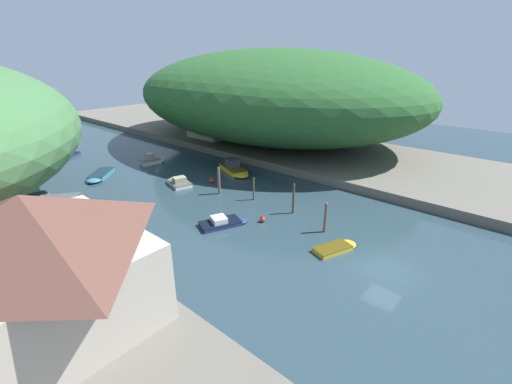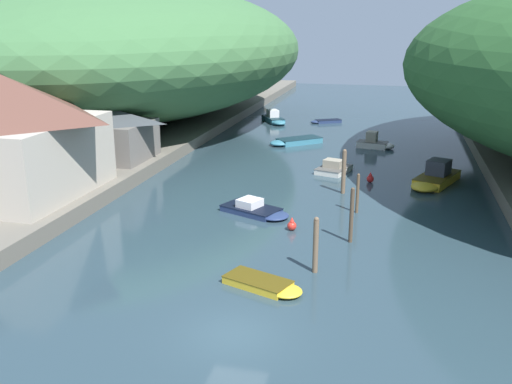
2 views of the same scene
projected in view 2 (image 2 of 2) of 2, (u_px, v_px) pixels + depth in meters
The scene contains 20 objects.
water_surface at pixel (325, 163), 51.26m from camera, with size 130.00×130.00×0.00m, color #283D47.
left_bank at pixel (82, 144), 56.66m from camera, with size 22.00×120.00×1.06m.
hillside_left at pixel (128, 51), 67.26m from camera, with size 39.66×55.53×15.54m.
waterfront_building at pixel (7, 133), 37.69m from camera, with size 10.71×11.39×7.97m.
boathouse_shed at pixel (104, 131), 47.82m from camera, with size 8.16×6.51×4.46m.
boat_near_quay at pixel (294, 141), 58.87m from camera, with size 5.57×5.27×0.58m.
boat_white_cruiser at pixel (256, 210), 37.77m from camera, with size 5.19×3.72×0.93m.
boat_navy_launch at pixel (376, 143), 57.02m from camera, with size 3.87×2.14×1.65m.
boat_mid_channel at pixel (336, 167), 48.36m from camera, with size 3.22×4.53×1.11m.
boat_far_upstream at pixel (266, 285), 27.33m from camera, with size 4.30×2.85×0.39m.
boat_moored_right at pixel (325, 121), 70.99m from camera, with size 4.01×3.00×0.38m.
boat_small_dinghy at pixel (274, 119), 71.05m from camera, with size 4.29×5.82×1.51m.
boat_far_right_bank at pixel (435, 178), 44.37m from camera, with size 4.40×6.75×1.84m.
mooring_post_nearest at pixel (316, 245), 28.72m from camera, with size 0.28×0.28×2.99m.
mooring_post_second at pixel (352, 215), 32.60m from camera, with size 0.24×0.24×3.30m.
mooring_post_middle at pixel (358, 193), 37.72m from camera, with size 0.20×0.20×2.70m.
mooring_post_fourth at pixel (344, 171), 41.87m from camera, with size 0.32×0.32×3.34m.
channel_buoy_near at pixel (370, 178), 45.04m from camera, with size 0.57×0.57×0.85m.
channel_buoy_far at pixel (292, 225), 34.83m from camera, with size 0.57×0.57×0.85m.
person_on_quay at pixel (126, 152), 46.35m from camera, with size 0.34×0.43×1.69m.
Camera 2 is at (5.85, -19.85, 12.40)m, focal length 40.00 mm.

